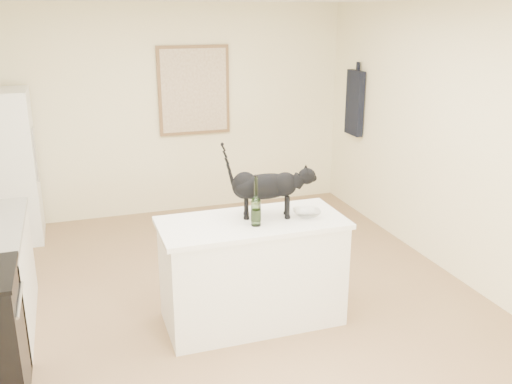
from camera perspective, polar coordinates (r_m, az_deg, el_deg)
The scene contains 14 objects.
floor at distance 5.07m, azimuth -2.19°, elevation -11.79°, with size 5.50×5.50×0.00m, color #92714E.
wall_back at distance 7.19m, azimuth -8.61°, elevation 8.04°, with size 4.50×4.50×0.00m, color #FCF2C3.
wall_front at distance 2.27m, azimuth 18.26°, elevation -15.45°, with size 4.50×4.50×0.00m, color #FCF2C3.
wall_right at distance 5.60m, azimuth 20.34°, elevation 4.32°, with size 5.50×5.50×0.00m, color #FCF2C3.
island_base at distance 4.73m, azimuth -0.39°, elevation -8.22°, with size 1.44×0.67×0.86m, color white.
island_top at distance 4.55m, azimuth -0.40°, elevation -3.13°, with size 1.50×0.70×0.04m, color white.
fridge at distance 6.83m, azimuth -24.12°, elevation 2.26°, with size 0.68×0.68×1.70m, color white.
artwork_frame at distance 7.18m, azimuth -6.27°, elevation 10.14°, with size 0.90×0.03×1.10m, color brown.
artwork_canvas at distance 7.16m, azimuth -6.24°, elevation 10.13°, with size 0.82×0.00×1.02m, color beige.
hanging_garment at distance 7.23m, azimuth 9.93°, elevation 8.84°, with size 0.08×0.34×0.80m, color black.
black_cat at distance 4.54m, azimuth 0.96°, elevation 0.23°, with size 0.66×0.20×0.47m, color black, non-canonical shape.
wine_bottle at distance 4.38m, azimuth -0.00°, elevation -1.17°, with size 0.08×0.08×0.36m, color #365C25.
glass_bowl at distance 4.63m, azimuth 5.13°, elevation -2.16°, with size 0.22×0.22×0.05m, color white.
fridge_paper at distance 6.83m, azimuth -21.51°, elevation 5.34°, with size 0.01×0.15×0.19m, color white.
Camera 1 is at (-1.22, -4.23, 2.52)m, focal length 39.65 mm.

